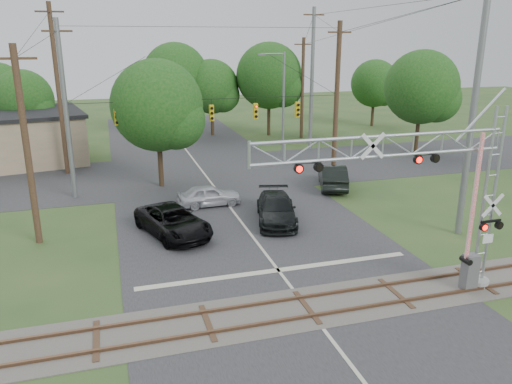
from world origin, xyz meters
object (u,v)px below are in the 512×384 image
object	(u,v)px
traffic_signal_span	(224,107)
pickup_black	(173,221)
crossing_gantry	(425,187)
sedan_silver	(209,195)
car_dark	(276,209)
streetlight	(282,99)

from	to	relation	value
traffic_signal_span	pickup_black	size ratio (longest dim) A/B	3.49
crossing_gantry	sedan_silver	bearing A→B (deg)	112.32
crossing_gantry	traffic_signal_span	xyz separation A→B (m)	(-3.67, 18.37, 0.94)
car_dark	streetlight	distance (m)	17.59
sedan_silver	traffic_signal_span	bearing A→B (deg)	-27.73
car_dark	streetlight	xyz separation A→B (m)	(5.87, 15.98, 4.40)
sedan_silver	streetlight	world-z (taller)	streetlight
sedan_silver	streetlight	size ratio (longest dim) A/B	0.44
traffic_signal_span	sedan_silver	bearing A→B (deg)	-116.01
car_dark	streetlight	bearing A→B (deg)	84.29
pickup_black	car_dark	xyz separation A→B (m)	(6.03, 0.35, -0.00)
traffic_signal_span	pickup_black	world-z (taller)	traffic_signal_span
traffic_signal_span	car_dark	bearing A→B (deg)	-82.70
crossing_gantry	car_dark	distance (m)	11.12
crossing_gantry	car_dark	world-z (taller)	crossing_gantry
crossing_gantry	pickup_black	size ratio (longest dim) A/B	1.95
car_dark	sedan_silver	xyz separation A→B (m)	(-3.17, 4.00, -0.08)
car_dark	sedan_silver	bearing A→B (deg)	142.86
pickup_black	streetlight	distance (m)	20.68
pickup_black	streetlight	xyz separation A→B (m)	(11.90, 16.33, 4.40)
sedan_silver	pickup_black	bearing A→B (deg)	144.92
car_dark	sedan_silver	size ratio (longest dim) A/B	1.32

